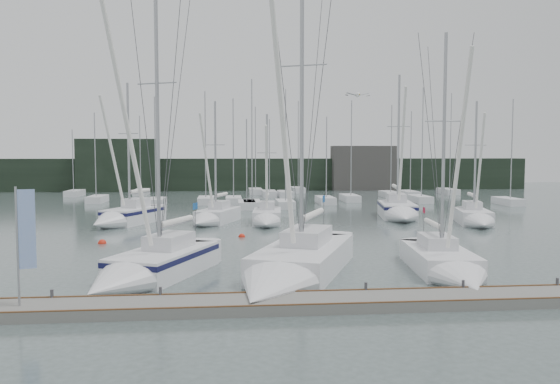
{
  "coord_description": "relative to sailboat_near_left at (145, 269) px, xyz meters",
  "views": [
    {
      "loc": [
        -3.41,
        -24.86,
        5.78
      ],
      "look_at": [
        -0.54,
        5.0,
        3.66
      ],
      "focal_mm": 35.0,
      "sensor_mm": 36.0,
      "label": 1
    }
  ],
  "objects": [
    {
      "name": "sailboat_mid_d",
      "position": [
        18.77,
        21.94,
        0.07
      ],
      "size": [
        4.45,
        9.35,
        13.72
      ],
      "rotation": [
        0.0,
        0.0,
        -0.18
      ],
      "color": "white",
      "rests_on": "ground"
    },
    {
      "name": "sailboat_near_left",
      "position": [
        0.0,
        0.0,
        0.0
      ],
      "size": [
        6.18,
        9.35,
        15.23
      ],
      "rotation": [
        0.0,
        0.0,
        -0.41
      ],
      "color": "white",
      "rests_on": "ground"
    },
    {
      "name": "far_building_right",
      "position": [
        25.14,
        60.19,
        2.9
      ],
      "size": [
        10.0,
        3.0,
        7.0
      ],
      "primitive_type": "cube",
      "color": "#43413E",
      "rests_on": "ground"
    },
    {
      "name": "buoy_c",
      "position": [
        -4.36,
        11.05,
        -0.6
      ],
      "size": [
        0.54,
        0.54,
        0.54
      ],
      "primitive_type": "sphere",
      "color": "red",
      "rests_on": "ground"
    },
    {
      "name": "far_treeline",
      "position": [
        7.14,
        62.19,
        1.9
      ],
      "size": [
        90.0,
        4.0,
        5.0
      ],
      "primitive_type": "cube",
      "color": "black",
      "rests_on": "ground"
    },
    {
      "name": "sailboat_near_center",
      "position": [
        6.45,
        -0.82,
        -0.0
      ],
      "size": [
        7.76,
        12.51,
        16.91
      ],
      "rotation": [
        0.0,
        0.0,
        -0.39
      ],
      "color": "white",
      "rests_on": "ground"
    },
    {
      "name": "dock",
      "position": [
        7.14,
        -4.81,
        -0.4
      ],
      "size": [
        24.0,
        2.0,
        0.4
      ],
      "primitive_type": "cube",
      "color": "slate",
      "rests_on": "ground"
    },
    {
      "name": "sailboat_mid_e",
      "position": [
        23.6,
        17.14,
        -0.06
      ],
      "size": [
        4.04,
        7.32,
        10.79
      ],
      "rotation": [
        0.0,
        0.0,
        -0.25
      ],
      "color": "white",
      "rests_on": "ground"
    },
    {
      "name": "sailboat_mid_a",
      "position": [
        -4.73,
        20.09,
        0.05
      ],
      "size": [
        5.66,
        8.29,
        12.36
      ],
      "rotation": [
        0.0,
        0.0,
        -0.42
      ],
      "color": "white",
      "rests_on": "ground"
    },
    {
      "name": "seagull",
      "position": [
        9.7,
        0.21,
        7.89
      ],
      "size": [
        1.09,
        0.51,
        0.22
      ],
      "rotation": [
        0.0,
        0.0,
        0.19
      ],
      "color": "white",
      "rests_on": "ground"
    },
    {
      "name": "ground",
      "position": [
        7.14,
        0.19,
        -0.6
      ],
      "size": [
        160.0,
        160.0,
        0.0
      ],
      "primitive_type": "plane",
      "color": "#455452",
      "rests_on": "ground"
    },
    {
      "name": "far_building_left",
      "position": [
        -12.86,
        60.19,
        3.4
      ],
      "size": [
        12.0,
        3.0,
        8.0
      ],
      "primitive_type": "cube",
      "color": "black",
      "rests_on": "ground"
    },
    {
      "name": "sailboat_mid_b",
      "position": [
        2.38,
        20.05,
        -0.07
      ],
      "size": [
        4.61,
        7.26,
        10.84
      ],
      "rotation": [
        0.0,
        0.0,
        -0.36
      ],
      "color": "white",
      "rests_on": "ground"
    },
    {
      "name": "mast_forest",
      "position": [
        10.61,
        42.82,
        -0.12
      ],
      "size": [
        54.16,
        27.76,
        14.37
      ],
      "color": "white",
      "rests_on": "ground"
    },
    {
      "name": "buoy_a",
      "position": [
        4.67,
        12.98,
        -0.6
      ],
      "size": [
        0.47,
        0.47,
        0.47
      ],
      "primitive_type": "sphere",
      "color": "red",
      "rests_on": "ground"
    },
    {
      "name": "sailboat_near_right",
      "position": [
        13.95,
        -0.58,
        -0.11
      ],
      "size": [
        3.65,
        9.22,
        12.46
      ],
      "rotation": [
        0.0,
        0.0,
        -0.12
      ],
      "color": "white",
      "rests_on": "ground"
    },
    {
      "name": "sailboat_mid_c",
      "position": [
        6.85,
        19.07,
        -0.07
      ],
      "size": [
        2.87,
        6.78,
        9.7
      ],
      "rotation": [
        0.0,
        0.0,
        -0.1
      ],
      "color": "white",
      "rests_on": "ground"
    },
    {
      "name": "dock_banner",
      "position": [
        -3.45,
        -4.87,
        2.3
      ],
      "size": [
        0.63,
        0.21,
        4.23
      ],
      "rotation": [
        0.0,
        0.0,
        0.25
      ],
      "color": "#979A9F",
      "rests_on": "dock"
    },
    {
      "name": "buoy_b",
      "position": [
        9.46,
        11.79,
        -0.6
      ],
      "size": [
        0.59,
        0.59,
        0.59
      ],
      "primitive_type": "sphere",
      "color": "red",
      "rests_on": "ground"
    }
  ]
}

